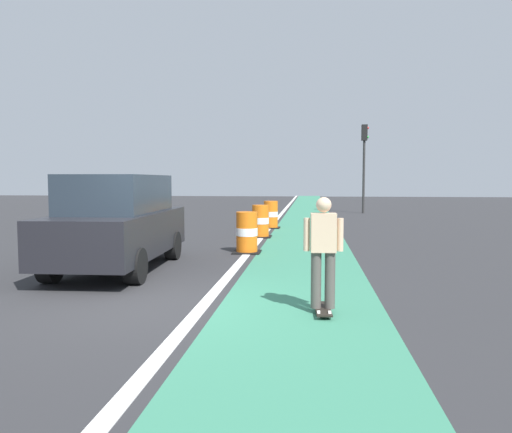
{
  "coord_description": "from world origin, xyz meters",
  "views": [
    {
      "loc": [
        2.53,
        -7.35,
        1.93
      ],
      "look_at": [
        1.3,
        3.66,
        1.1
      ],
      "focal_mm": 34.16,
      "sensor_mm": 36.0,
      "label": 1
    }
  ],
  "objects_px": {
    "parked_suv_nearest": "(119,222)",
    "traffic_light_corner": "(364,153)",
    "traffic_barrel_front": "(247,233)",
    "traffic_barrel_mid": "(260,222)",
    "skateboarder_on_lane": "(323,251)",
    "traffic_barrel_back": "(271,215)"
  },
  "relations": [
    {
      "from": "parked_suv_nearest",
      "to": "traffic_light_corner",
      "type": "relative_size",
      "value": 0.92
    },
    {
      "from": "traffic_barrel_front",
      "to": "traffic_barrel_mid",
      "type": "bearing_deg",
      "value": 89.99
    },
    {
      "from": "skateboarder_on_lane",
      "to": "traffic_light_corner",
      "type": "height_order",
      "value": "traffic_light_corner"
    },
    {
      "from": "parked_suv_nearest",
      "to": "traffic_light_corner",
      "type": "height_order",
      "value": "traffic_light_corner"
    },
    {
      "from": "traffic_barrel_front",
      "to": "traffic_light_corner",
      "type": "distance_m",
      "value": 16.98
    },
    {
      "from": "traffic_barrel_back",
      "to": "skateboarder_on_lane",
      "type": "bearing_deg",
      "value": -81.93
    },
    {
      "from": "traffic_barrel_back",
      "to": "parked_suv_nearest",
      "type": "bearing_deg",
      "value": -105.06
    },
    {
      "from": "skateboarder_on_lane",
      "to": "parked_suv_nearest",
      "type": "height_order",
      "value": "parked_suv_nearest"
    },
    {
      "from": "traffic_light_corner",
      "to": "traffic_barrel_mid",
      "type": "bearing_deg",
      "value": -110.79
    },
    {
      "from": "skateboarder_on_lane",
      "to": "traffic_barrel_front",
      "type": "bearing_deg",
      "value": 108.01
    },
    {
      "from": "parked_suv_nearest",
      "to": "traffic_barrel_front",
      "type": "distance_m",
      "value": 3.66
    },
    {
      "from": "traffic_barrel_back",
      "to": "traffic_light_corner",
      "type": "bearing_deg",
      "value": 63.59
    },
    {
      "from": "traffic_barrel_mid",
      "to": "traffic_barrel_front",
      "type": "bearing_deg",
      "value": -90.01
    },
    {
      "from": "parked_suv_nearest",
      "to": "traffic_barrel_mid",
      "type": "distance_m",
      "value": 6.72
    },
    {
      "from": "traffic_barrel_front",
      "to": "traffic_barrel_back",
      "type": "relative_size",
      "value": 1.0
    },
    {
      "from": "skateboarder_on_lane",
      "to": "traffic_light_corner",
      "type": "relative_size",
      "value": 0.33
    },
    {
      "from": "parked_suv_nearest",
      "to": "traffic_barrel_mid",
      "type": "bearing_deg",
      "value": 68.76
    },
    {
      "from": "traffic_barrel_front",
      "to": "traffic_barrel_back",
      "type": "distance_m",
      "value": 6.69
    },
    {
      "from": "parked_suv_nearest",
      "to": "traffic_barrel_front",
      "type": "relative_size",
      "value": 4.28
    },
    {
      "from": "skateboarder_on_lane",
      "to": "traffic_barrel_mid",
      "type": "height_order",
      "value": "skateboarder_on_lane"
    },
    {
      "from": "parked_suv_nearest",
      "to": "traffic_barrel_mid",
      "type": "xyz_separation_m",
      "value": [
        2.43,
        6.24,
        -0.5
      ]
    },
    {
      "from": "parked_suv_nearest",
      "to": "traffic_light_corner",
      "type": "xyz_separation_m",
      "value": [
        7.17,
        18.73,
        2.47
      ]
    }
  ]
}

